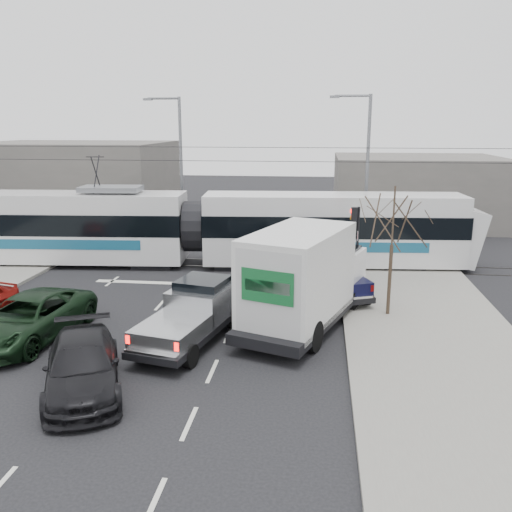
# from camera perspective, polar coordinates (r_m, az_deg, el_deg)

# --- Properties ---
(ground) EXTENTS (120.00, 120.00, 0.00)m
(ground) POSITION_cam_1_polar(r_m,az_deg,el_deg) (20.09, -7.74, -7.96)
(ground) COLOR black
(ground) RESTS_ON ground
(sidewalk_right) EXTENTS (6.00, 60.00, 0.15)m
(sidewalk_right) POSITION_cam_1_polar(r_m,az_deg,el_deg) (19.91, 18.54, -8.56)
(sidewalk_right) COLOR gray
(sidewalk_right) RESTS_ON ground
(rails) EXTENTS (60.00, 1.60, 0.03)m
(rails) POSITION_cam_1_polar(r_m,az_deg,el_deg) (29.39, -2.93, -0.78)
(rails) COLOR #33302D
(rails) RESTS_ON ground
(building_left) EXTENTS (14.00, 10.00, 6.00)m
(building_left) POSITION_cam_1_polar(r_m,az_deg,el_deg) (44.46, -18.50, 7.42)
(building_left) COLOR slate
(building_left) RESTS_ON ground
(building_right) EXTENTS (12.00, 10.00, 5.00)m
(building_right) POSITION_cam_1_polar(r_m,az_deg,el_deg) (42.92, 16.44, 6.69)
(building_right) COLOR slate
(building_right) RESTS_ON ground
(bare_tree) EXTENTS (2.40, 2.40, 5.00)m
(bare_tree) POSITION_cam_1_polar(r_m,az_deg,el_deg) (21.03, 14.24, 3.49)
(bare_tree) COLOR #47382B
(bare_tree) RESTS_ON ground
(traffic_signal) EXTENTS (0.44, 0.44, 3.60)m
(traffic_signal) POSITION_cam_1_polar(r_m,az_deg,el_deg) (25.02, 10.40, 2.83)
(traffic_signal) COLOR black
(traffic_signal) RESTS_ON ground
(street_lamp_near) EXTENTS (2.38, 0.25, 9.00)m
(street_lamp_near) POSITION_cam_1_polar(r_m,az_deg,el_deg) (32.21, 11.32, 9.46)
(street_lamp_near) COLOR slate
(street_lamp_near) RESTS_ON ground
(street_lamp_far) EXTENTS (2.38, 0.25, 9.00)m
(street_lamp_far) POSITION_cam_1_polar(r_m,az_deg,el_deg) (35.28, -8.19, 9.95)
(street_lamp_far) COLOR slate
(street_lamp_far) RESTS_ON ground
(catenary) EXTENTS (60.00, 0.20, 7.00)m
(catenary) POSITION_cam_1_polar(r_m,az_deg,el_deg) (28.66, -3.02, 6.73)
(catenary) COLOR black
(catenary) RESTS_ON ground
(tram) EXTENTS (28.11, 4.95, 5.71)m
(tram) POSITION_cam_1_polar(r_m,az_deg,el_deg) (28.85, -6.57, 2.97)
(tram) COLOR silver
(tram) RESTS_ON ground
(silver_pickup) EXTENTS (3.08, 5.83, 2.02)m
(silver_pickup) POSITION_cam_1_polar(r_m,az_deg,el_deg) (19.10, -6.49, -5.88)
(silver_pickup) COLOR black
(silver_pickup) RESTS_ON ground
(box_truck) EXTENTS (4.98, 7.96, 3.76)m
(box_truck) POSITION_cam_1_polar(r_m,az_deg,el_deg) (19.95, 5.16, -2.39)
(box_truck) COLOR black
(box_truck) RESTS_ON ground
(navy_pickup) EXTENTS (3.35, 5.06, 2.00)m
(navy_pickup) POSITION_cam_1_polar(r_m,az_deg,el_deg) (24.01, 7.84, -1.82)
(navy_pickup) COLOR black
(navy_pickup) RESTS_ON ground
(green_car) EXTENTS (3.21, 5.87, 1.56)m
(green_car) POSITION_cam_1_polar(r_m,az_deg,el_deg) (20.64, -22.87, -6.05)
(green_car) COLOR black
(green_car) RESTS_ON ground
(dark_car) EXTENTS (3.82, 5.38, 1.45)m
(dark_car) POSITION_cam_1_polar(r_m,az_deg,el_deg) (16.40, -17.80, -10.94)
(dark_car) COLOR black
(dark_car) RESTS_ON ground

